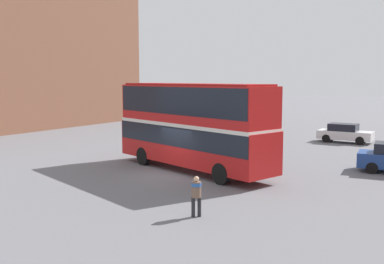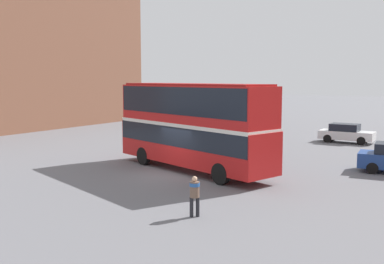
{
  "view_description": "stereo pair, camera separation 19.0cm",
  "coord_description": "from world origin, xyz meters",
  "views": [
    {
      "loc": [
        13.33,
        -20.0,
        5.22
      ],
      "look_at": [
        0.34,
        1.51,
        2.23
      ],
      "focal_mm": 42.0,
      "sensor_mm": 36.0,
      "label": 1
    },
    {
      "loc": [
        13.49,
        -19.9,
        5.22
      ],
      "look_at": [
        0.34,
        1.51,
        2.23
      ],
      "focal_mm": 42.0,
      "sensor_mm": 36.0,
      "label": 2
    }
  ],
  "objects": [
    {
      "name": "double_decker_bus",
      "position": [
        0.34,
        1.51,
        2.83
      ],
      "size": [
        11.11,
        5.73,
        4.95
      ],
      "rotation": [
        0.0,
        0.0,
        -0.32
      ],
      "color": "red",
      "rests_on": "ground_plane"
    },
    {
      "name": "parked_car_kerb_near",
      "position": [
        5.18,
        17.75,
        0.78
      ],
      "size": [
        4.29,
        1.83,
        1.55
      ],
      "rotation": [
        0.0,
        0.0,
        -0.01
      ],
      "color": "silver",
      "rests_on": "ground_plane"
    },
    {
      "name": "ground_plane",
      "position": [
        0.0,
        0.0,
        0.0
      ],
      "size": [
        240.0,
        240.0,
        0.0
      ],
      "primitive_type": "plane",
      "color": "slate"
    },
    {
      "name": "pedestrian_foreground",
      "position": [
        4.91,
        -5.75,
        0.96
      ],
      "size": [
        0.55,
        0.55,
        1.57
      ],
      "rotation": [
        0.0,
        0.0,
        2.31
      ],
      "color": "#232328",
      "rests_on": "ground_plane"
    }
  ]
}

